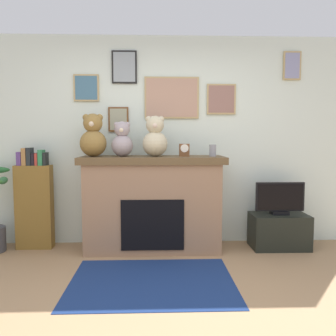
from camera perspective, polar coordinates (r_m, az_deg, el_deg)
name	(u,v)px	position (r m, az deg, el deg)	size (l,w,h in m)	color
ground_plane	(165,320)	(2.78, -0.53, -23.83)	(12.00, 12.00, 0.00)	#9D7954
back_wall	(161,140)	(4.43, -1.20, 4.58)	(5.20, 0.15, 2.60)	silver
fireplace	(153,203)	(4.16, -2.54, -5.74)	(1.69, 0.63, 1.12)	#926F53
bookshelf	(34,202)	(4.49, -21.20, -5.30)	(0.43, 0.16, 1.22)	brown
tv_stand	(279,231)	(4.49, 17.83, -9.87)	(0.68, 0.40, 0.42)	black
television	(280,199)	(4.40, 17.97, -4.87)	(0.59, 0.14, 0.39)	black
area_rug	(152,281)	(3.40, -2.65, -18.18)	(1.53, 1.15, 0.01)	navy
candle_jar	(213,150)	(4.13, 7.38, 2.89)	(0.08, 0.08, 0.14)	gray
mantel_clock	(184,150)	(4.08, 2.69, 2.98)	(0.12, 0.09, 0.15)	brown
teddy_bear_grey	(93,137)	(4.13, -12.24, 4.97)	(0.31, 0.31, 0.50)	olive
teddy_bear_tan	(122,141)	(4.09, -7.58, 4.47)	(0.25, 0.25, 0.41)	#9A8E95
teddy_bear_brown	(155,138)	(4.07, -2.16, 4.93)	(0.30, 0.30, 0.48)	#C4B896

